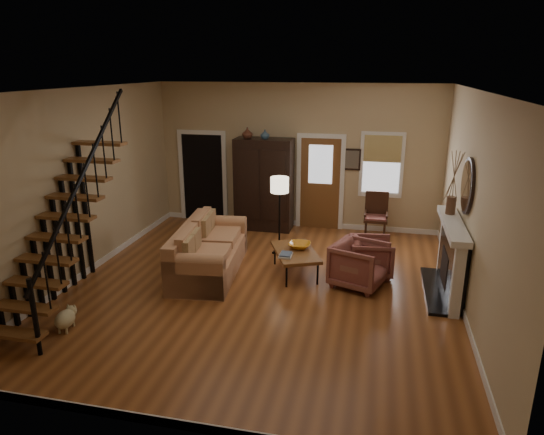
% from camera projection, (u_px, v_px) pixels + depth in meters
% --- Properties ---
extents(room, '(7.00, 7.33, 3.30)m').
position_uv_depth(room, '(262.00, 179.00, 9.61)').
color(room, brown).
rests_on(room, ground).
extents(staircase, '(0.94, 2.80, 3.20)m').
position_uv_depth(staircase, '(59.00, 209.00, 7.22)').
color(staircase, brown).
rests_on(staircase, ground).
extents(fireplace, '(0.33, 1.95, 2.30)m').
position_uv_depth(fireplace, '(454.00, 252.00, 7.93)').
color(fireplace, black).
rests_on(fireplace, ground).
extents(armoire, '(1.30, 0.60, 2.10)m').
position_uv_depth(armoire, '(264.00, 184.00, 11.10)').
color(armoire, black).
rests_on(armoire, ground).
extents(vase_a, '(0.24, 0.24, 0.25)m').
position_uv_depth(vase_a, '(247.00, 133.00, 10.72)').
color(vase_a, '#4C2619').
rests_on(vase_a, armoire).
extents(vase_b, '(0.20, 0.20, 0.21)m').
position_uv_depth(vase_b, '(265.00, 134.00, 10.65)').
color(vase_b, '#334C60').
rests_on(vase_b, armoire).
extents(sofa, '(1.25, 2.43, 0.87)m').
position_uv_depth(sofa, '(209.00, 250.00, 8.85)').
color(sofa, '#B77D53').
rests_on(sofa, ground).
extents(coffee_table, '(1.10, 1.36, 0.45)m').
position_uv_depth(coffee_table, '(295.00, 262.00, 8.82)').
color(coffee_table, brown).
rests_on(coffee_table, ground).
extents(bowl, '(0.41, 0.41, 0.10)m').
position_uv_depth(bowl, '(300.00, 245.00, 8.87)').
color(bowl, orange).
rests_on(bowl, coffee_table).
extents(books, '(0.22, 0.30, 0.06)m').
position_uv_depth(books, '(286.00, 255.00, 8.49)').
color(books, beige).
rests_on(books, coffee_table).
extents(armchair_left, '(1.08, 1.06, 0.77)m').
position_uv_depth(armchair_left, '(359.00, 265.00, 8.30)').
color(armchair_left, maroon).
rests_on(armchair_left, ground).
extents(armchair_right, '(0.84, 0.83, 0.69)m').
position_uv_depth(armchair_right, '(371.00, 257.00, 8.76)').
color(armchair_right, maroon).
rests_on(armchair_right, ground).
extents(floor_lamp, '(0.43, 0.43, 1.58)m').
position_uv_depth(floor_lamp, '(279.00, 216.00, 9.64)').
color(floor_lamp, black).
rests_on(floor_lamp, ground).
extents(side_chair, '(0.54, 0.54, 1.02)m').
position_uv_depth(side_chair, '(376.00, 217.00, 10.54)').
color(side_chair, '#391F12').
rests_on(side_chair, ground).
extents(dog, '(0.31, 0.45, 0.31)m').
position_uv_depth(dog, '(65.00, 320.00, 6.95)').
color(dog, beige).
rests_on(dog, ground).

